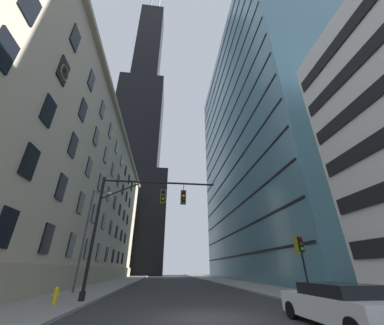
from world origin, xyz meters
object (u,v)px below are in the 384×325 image
at_px(fire_hydrant, 56,295).
at_px(traffic_signal_mast, 145,208).
at_px(traffic_light_near_right, 300,248).
at_px(street_lamppost, 89,228).
at_px(parked_car, 338,305).

bearing_deg(fire_hydrant, traffic_signal_mast, 18.73).
bearing_deg(fire_hydrant, traffic_light_near_right, -1.23).
bearing_deg(traffic_light_near_right, fire_hydrant, 178.77).
height_order(traffic_light_near_right, street_lamppost, street_lamppost).
distance_m(fire_hydrant, parked_car, 13.49).
xyz_separation_m(traffic_light_near_right, parked_car, (-2.48, -5.67, -2.39)).
bearing_deg(traffic_signal_mast, parked_car, -43.05).
bearing_deg(street_lamppost, fire_hydrant, -79.84).
bearing_deg(street_lamppost, traffic_light_near_right, -24.69).
bearing_deg(traffic_light_near_right, street_lamppost, 155.31).
relative_size(traffic_signal_mast, street_lamppost, 0.98).
height_order(traffic_light_near_right, fire_hydrant, traffic_light_near_right).
distance_m(traffic_signal_mast, street_lamppost, 7.78).
bearing_deg(fire_hydrant, parked_car, -26.33).
bearing_deg(parked_car, traffic_light_near_right, 66.37).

